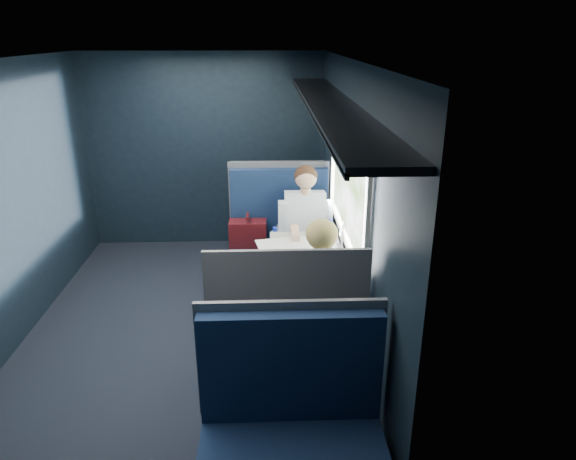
{
  "coord_description": "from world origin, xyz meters",
  "views": [
    {
      "loc": [
        0.74,
        -3.99,
        2.49
      ],
      "look_at": [
        0.9,
        0.0,
        0.95
      ],
      "focal_mm": 32.0,
      "sensor_mm": 36.0,
      "label": 1
    }
  ],
  "objects_px": {
    "seat_row_back": "(292,441)",
    "laptop": "(337,244)",
    "table": "(303,261)",
    "seat_row_front": "(278,218)",
    "bottle_small": "(330,231)",
    "man": "(305,226)",
    "woman": "(320,293)",
    "seat_bay_near": "(278,247)",
    "cup": "(320,233)",
    "seat_bay_far": "(286,344)"
  },
  "relations": [
    {
      "from": "seat_bay_near",
      "to": "table",
      "type": "bearing_deg",
      "value": -77.05
    },
    {
      "from": "seat_bay_far",
      "to": "woman",
      "type": "height_order",
      "value": "woman"
    },
    {
      "from": "seat_bay_near",
      "to": "seat_row_back",
      "type": "relative_size",
      "value": 1.09
    },
    {
      "from": "seat_bay_far",
      "to": "bottle_small",
      "type": "xyz_separation_m",
      "value": [
        0.44,
        1.13,
        0.42
      ]
    },
    {
      "from": "table",
      "to": "seat_row_back",
      "type": "relative_size",
      "value": 0.86
    },
    {
      "from": "table",
      "to": "man",
      "type": "distance_m",
      "value": 0.7
    },
    {
      "from": "table",
      "to": "seat_row_front",
      "type": "xyz_separation_m",
      "value": [
        -0.18,
        1.8,
        -0.25
      ]
    },
    {
      "from": "seat_row_front",
      "to": "seat_row_back",
      "type": "relative_size",
      "value": 1.0
    },
    {
      "from": "seat_bay_far",
      "to": "woman",
      "type": "distance_m",
      "value": 0.43
    },
    {
      "from": "seat_bay_near",
      "to": "seat_row_back",
      "type": "distance_m",
      "value": 2.67
    },
    {
      "from": "woman",
      "to": "bottle_small",
      "type": "xyz_separation_m",
      "value": [
        0.19,
        0.97,
        0.1
      ]
    },
    {
      "from": "seat_bay_far",
      "to": "cup",
      "type": "bearing_deg",
      "value": 73.59
    },
    {
      "from": "man",
      "to": "laptop",
      "type": "xyz_separation_m",
      "value": [
        0.22,
        -0.66,
        0.08
      ]
    },
    {
      "from": "table",
      "to": "bottle_small",
      "type": "distance_m",
      "value": 0.4
    },
    {
      "from": "seat_bay_far",
      "to": "laptop",
      "type": "bearing_deg",
      "value": 62.55
    },
    {
      "from": "seat_row_front",
      "to": "laptop",
      "type": "bearing_deg",
      "value": -74.98
    },
    {
      "from": "cup",
      "to": "seat_row_front",
      "type": "bearing_deg",
      "value": 103.97
    },
    {
      "from": "laptop",
      "to": "bottle_small",
      "type": "relative_size",
      "value": 1.59
    },
    {
      "from": "seat_bay_near",
      "to": "seat_bay_far",
      "type": "height_order",
      "value": "same"
    },
    {
      "from": "table",
      "to": "seat_bay_near",
      "type": "height_order",
      "value": "seat_bay_near"
    },
    {
      "from": "seat_bay_near",
      "to": "man",
      "type": "relative_size",
      "value": 0.95
    },
    {
      "from": "cup",
      "to": "seat_bay_far",
      "type": "bearing_deg",
      "value": -106.41
    },
    {
      "from": "seat_row_front",
      "to": "seat_bay_far",
      "type": "bearing_deg",
      "value": -90.0
    },
    {
      "from": "seat_bay_near",
      "to": "seat_row_back",
      "type": "xyz_separation_m",
      "value": [
        0.02,
        -2.67,
        -0.02
      ]
    },
    {
      "from": "laptop",
      "to": "cup",
      "type": "height_order",
      "value": "laptop"
    },
    {
      "from": "seat_row_front",
      "to": "laptop",
      "type": "distance_m",
      "value": 1.87
    },
    {
      "from": "table",
      "to": "woman",
      "type": "distance_m",
      "value": 0.71
    },
    {
      "from": "bottle_small",
      "to": "cup",
      "type": "xyz_separation_m",
      "value": [
        -0.08,
        0.09,
        -0.05
      ]
    },
    {
      "from": "seat_bay_near",
      "to": "seat_bay_far",
      "type": "xyz_separation_m",
      "value": [
        0.02,
        -1.75,
        -0.01
      ]
    },
    {
      "from": "table",
      "to": "bottle_small",
      "type": "height_order",
      "value": "bottle_small"
    },
    {
      "from": "table",
      "to": "seat_bay_far",
      "type": "bearing_deg",
      "value": -101.78
    },
    {
      "from": "laptop",
      "to": "woman",
      "type": "bearing_deg",
      "value": -106.7
    },
    {
      "from": "seat_row_front",
      "to": "seat_row_back",
      "type": "distance_m",
      "value": 3.59
    },
    {
      "from": "man",
      "to": "woman",
      "type": "bearing_deg",
      "value": -90.0
    },
    {
      "from": "seat_bay_near",
      "to": "woman",
      "type": "height_order",
      "value": "woman"
    },
    {
      "from": "man",
      "to": "bottle_small",
      "type": "distance_m",
      "value": 0.49
    },
    {
      "from": "table",
      "to": "laptop",
      "type": "height_order",
      "value": "laptop"
    },
    {
      "from": "woman",
      "to": "bottle_small",
      "type": "distance_m",
      "value": 0.99
    },
    {
      "from": "seat_row_back",
      "to": "bottle_small",
      "type": "xyz_separation_m",
      "value": [
        0.44,
        2.05,
        0.42
      ]
    },
    {
      "from": "seat_bay_near",
      "to": "cup",
      "type": "relative_size",
      "value": 14.8
    },
    {
      "from": "table",
      "to": "cup",
      "type": "distance_m",
      "value": 0.41
    },
    {
      "from": "laptop",
      "to": "bottle_small",
      "type": "bearing_deg",
      "value": 98.95
    },
    {
      "from": "table",
      "to": "cup",
      "type": "bearing_deg",
      "value": 62.94
    },
    {
      "from": "seat_bay_far",
      "to": "cup",
      "type": "height_order",
      "value": "seat_bay_far"
    },
    {
      "from": "man",
      "to": "cup",
      "type": "bearing_deg",
      "value": -72.55
    },
    {
      "from": "seat_bay_near",
      "to": "cup",
      "type": "height_order",
      "value": "seat_bay_near"
    },
    {
      "from": "table",
      "to": "cup",
      "type": "relative_size",
      "value": 11.74
    },
    {
      "from": "seat_bay_far",
      "to": "woman",
      "type": "relative_size",
      "value": 0.95
    },
    {
      "from": "woman",
      "to": "laptop",
      "type": "height_order",
      "value": "woman"
    },
    {
      "from": "seat_row_back",
      "to": "laptop",
      "type": "relative_size",
      "value": 3.47
    }
  ]
}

